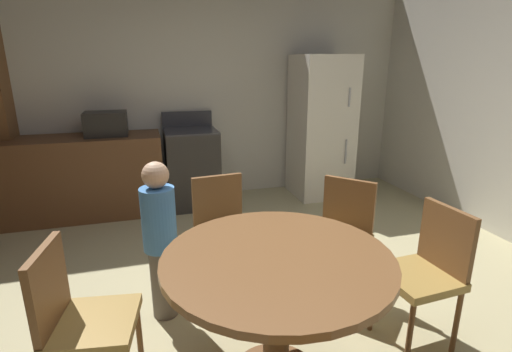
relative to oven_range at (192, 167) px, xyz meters
name	(u,v)px	position (x,y,z in m)	size (l,w,h in m)	color
ground_plane	(271,328)	(0.19, -2.43, -0.47)	(14.00, 14.00, 0.00)	tan
wall_back	(200,89)	(0.19, 0.40, 0.88)	(5.55, 0.12, 2.70)	beige
kitchen_counter	(72,178)	(-1.32, 0.00, -0.02)	(1.93, 0.60, 0.90)	brown
oven_range	(192,167)	(0.00, 0.00, 0.00)	(0.60, 0.60, 1.10)	#2D2B28
refrigerator	(321,127)	(1.64, -0.05, 0.41)	(0.68, 0.68, 1.76)	silver
microwave	(106,124)	(-0.90, 0.00, 0.56)	(0.44, 0.32, 0.26)	black
dining_table	(277,284)	(0.08, -2.83, 0.13)	(1.16, 1.16, 0.76)	brown
chair_west	(78,316)	(-0.88, -2.69, 0.03)	(0.46, 0.46, 0.87)	brown
chair_east	(427,267)	(1.05, -2.78, 0.03)	(0.42, 0.42, 0.87)	brown
chair_northeast	(342,232)	(0.81, -2.18, 0.03)	(0.56, 0.56, 0.87)	brown
chair_north	(222,227)	(-0.01, -1.86, 0.03)	(0.43, 0.43, 0.87)	brown
person_child	(160,238)	(-0.46, -2.08, 0.11)	(0.31, 0.31, 1.09)	#665B51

